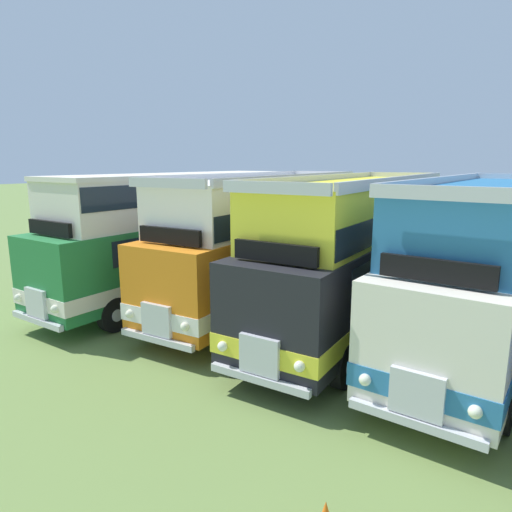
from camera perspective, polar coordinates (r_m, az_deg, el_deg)
ground_plane at (r=14.23m, az=12.10°, el=-8.61°), size 200.00×200.00×0.00m
bus_first_in_row at (r=17.00m, az=-9.52°, el=3.43°), size 2.69×11.31×4.49m
bus_second_in_row at (r=15.47m, az=1.35°, el=2.35°), size 3.16×10.99×4.52m
bus_third_in_row at (r=13.65m, az=12.60°, el=0.80°), size 2.89×10.91×4.52m
bus_fourth_in_row at (r=13.00m, az=26.85°, el=-0.75°), size 2.89×10.85×4.52m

